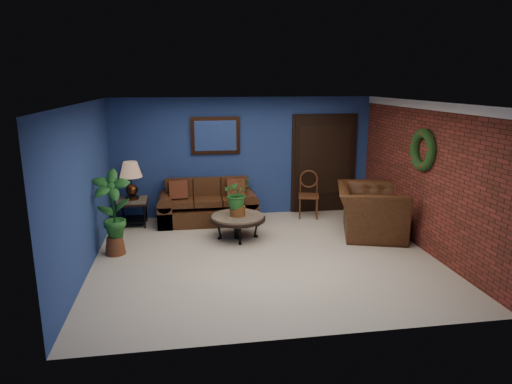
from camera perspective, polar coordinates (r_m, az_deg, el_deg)
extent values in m
plane|color=beige|center=(7.62, 1.08, -8.00)|extent=(5.50, 5.50, 0.00)
cube|color=navy|center=(9.68, -1.49, 4.39)|extent=(5.50, 0.04, 2.50)
cube|color=navy|center=(7.30, -20.64, 0.40)|extent=(0.04, 5.00, 2.50)
cube|color=maroon|center=(8.19, 20.43, 1.79)|extent=(0.04, 5.00, 2.50)
cube|color=silver|center=(7.09, 1.17, 11.12)|extent=(5.50, 5.00, 0.02)
cube|color=white|center=(8.03, 20.95, 10.05)|extent=(0.03, 5.00, 0.14)
cube|color=#3D200F|center=(9.52, -5.09, 7.03)|extent=(1.02, 0.06, 0.77)
cube|color=black|center=(10.06, 8.48, 3.45)|extent=(1.44, 0.06, 2.18)
torus|color=black|center=(8.13, 20.16, 4.96)|extent=(0.16, 0.72, 0.72)
cube|color=#4E2D16|center=(9.37, -6.02, -2.84)|extent=(1.99, 0.86, 0.32)
cube|color=#4E2D16|center=(9.59, -6.17, -0.60)|extent=(1.70, 0.23, 0.81)
cube|color=#4E2D16|center=(9.22, -9.56, -1.27)|extent=(0.55, 0.59, 0.13)
cube|color=#4E2D16|center=(9.23, -6.05, -1.13)|extent=(0.55, 0.59, 0.13)
cube|color=#4E2D16|center=(9.28, -2.56, -1.00)|extent=(0.55, 0.59, 0.13)
cube|color=#4E2D16|center=(9.35, -11.23, -2.66)|extent=(0.29, 0.86, 0.45)
cube|color=#4E2D16|center=(9.43, -0.87, -2.25)|extent=(0.29, 0.86, 0.45)
cube|color=#602B18|center=(9.20, -9.69, 0.28)|extent=(0.36, 0.11, 0.36)
cube|color=#602B18|center=(9.25, -2.53, 0.55)|extent=(0.36, 0.11, 0.36)
cylinder|color=#4A4641|center=(8.32, -2.31, -3.12)|extent=(0.96, 0.96, 0.05)
cylinder|color=black|center=(8.33, -2.31, -3.35)|extent=(1.01, 1.01, 0.05)
cylinder|color=black|center=(8.39, -2.30, -4.54)|extent=(0.14, 0.14, 0.39)
cube|color=#4A4641|center=(9.37, -15.17, -1.01)|extent=(0.56, 0.56, 0.05)
cube|color=black|center=(9.38, -15.16, -1.24)|extent=(0.59, 0.59, 0.04)
cube|color=black|center=(9.47, -15.02, -3.32)|extent=(0.50, 0.50, 0.03)
cylinder|color=black|center=(9.24, -16.66, -2.97)|extent=(0.03, 0.03, 0.52)
cylinder|color=black|center=(9.19, -13.76, -2.88)|extent=(0.03, 0.03, 0.52)
cylinder|color=black|center=(9.69, -16.32, -2.18)|extent=(0.03, 0.03, 0.52)
cylinder|color=black|center=(9.64, -13.55, -2.09)|extent=(0.03, 0.03, 0.52)
cylinder|color=#3D200F|center=(9.36, -15.19, -0.70)|extent=(0.26, 0.26, 0.05)
sphere|color=#3D200F|center=(9.33, -15.24, 0.08)|extent=(0.24, 0.24, 0.24)
cylinder|color=#3D200F|center=(9.28, -15.32, 1.26)|extent=(0.03, 0.03, 0.31)
cone|color=#9D7658|center=(9.24, -15.40, 2.58)|extent=(0.44, 0.44, 0.31)
cube|color=#522B17|center=(9.67, 6.59, -0.49)|extent=(0.51, 0.51, 0.04)
torus|color=#522B17|center=(9.78, 6.62, 1.63)|extent=(0.39, 0.14, 0.39)
cylinder|color=#522B17|center=(9.56, 5.50, -2.13)|extent=(0.03, 0.03, 0.44)
cylinder|color=#522B17|center=(9.57, 7.64, -2.17)|extent=(0.03, 0.03, 0.44)
cylinder|color=#522B17|center=(9.90, 5.50, -1.56)|extent=(0.03, 0.03, 0.44)
cylinder|color=#522B17|center=(9.91, 7.56, -1.61)|extent=(0.03, 0.03, 0.44)
imported|color=#4E2D16|center=(8.78, 14.15, -2.32)|extent=(1.60, 1.71, 0.92)
cylinder|color=brown|center=(8.29, -2.32, -2.36)|extent=(0.28, 0.28, 0.18)
imported|color=#184F1C|center=(8.21, -2.34, -0.16)|extent=(0.56, 0.50, 0.57)
cylinder|color=brown|center=(9.81, 12.91, -2.73)|extent=(0.26, 0.26, 0.20)
imported|color=#184F1C|center=(9.72, 13.03, -0.69)|extent=(0.35, 0.29, 0.62)
cylinder|color=brown|center=(8.02, -17.19, -6.38)|extent=(0.34, 0.34, 0.30)
imported|color=#184F1C|center=(7.81, -17.55, -1.64)|extent=(0.65, 0.46, 1.17)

